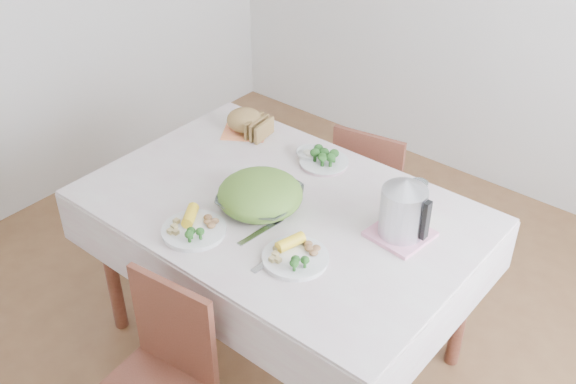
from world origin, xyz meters
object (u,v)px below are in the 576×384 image
Objects in this scene: yellow_mug at (410,213)px; chair_far at (378,179)px; dining_table at (281,280)px; electric_kettle at (403,209)px; dinner_plate_left at (194,230)px; dinner_plate_right at (295,258)px; salad_bowl at (260,200)px.

chair_far is at bearing 130.47° from yellow_mug.
electric_kettle is (0.46, 0.13, 0.51)m from dining_table.
yellow_mug is (0.47, -0.55, 0.33)m from chair_far.
dinner_plate_left is 1.04× the size of electric_kettle.
dinner_plate_right is 0.48m from yellow_mug.
dinner_plate_right is at bearing -121.60° from electric_kettle.
salad_bowl reaches higher than dining_table.
salad_bowl is 0.28m from dinner_plate_left.
yellow_mug is (0.48, 0.30, -0.00)m from salad_bowl.
salad_bowl is 1.28× the size of dinner_plate_left.
salad_bowl is at bearing -123.46° from dining_table.
dinner_plate_left is at bearing 74.96° from chair_far.
dining_table is 0.52m from dinner_plate_right.
yellow_mug is (0.43, 0.23, 0.42)m from dining_table.
dinner_plate_left is (-0.09, -0.27, -0.03)m from salad_bowl.
dining_table is 0.70m from electric_kettle.
electric_kettle reaches higher than dinner_plate_left.
chair_far reaches higher than dinner_plate_left.
salad_bowl is 1.31× the size of dinner_plate_right.
dining_table is at bearing -165.18° from electric_kettle.
chair_far is 8.92× the size of yellow_mug.
salad_bowl is at bearing -159.56° from electric_kettle.
dinner_plate_left is 1.02× the size of dinner_plate_right.
dinner_plate_left is 0.80m from yellow_mug.
yellow_mug is (0.56, 0.56, 0.02)m from dinner_plate_left.
dinner_plate_right reaches higher than dining_table.
salad_bowl is 0.33m from dinner_plate_right.
electric_kettle reaches higher than dinner_plate_right.
yellow_mug is (0.18, 0.45, 0.02)m from dinner_plate_right.
electric_kettle is (0.59, 0.46, 0.11)m from dinner_plate_left.
salad_bowl is at bearing -148.06° from yellow_mug.
electric_kettle is (0.02, -0.10, 0.09)m from yellow_mug.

